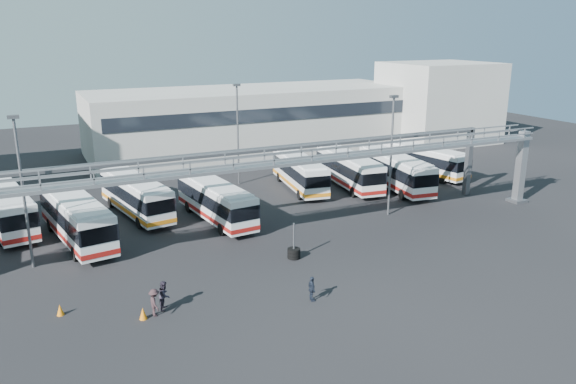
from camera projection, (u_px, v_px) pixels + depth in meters
name	position (u px, v px, depth m)	size (l,w,h in m)	color
ground	(300.00, 269.00, 37.27)	(140.00, 140.00, 0.00)	black
gantry	(264.00, 170.00, 40.84)	(51.40, 5.15, 7.10)	gray
warehouse	(252.00, 119.00, 74.08)	(42.00, 14.00, 8.00)	#9E9E99
building_right	(439.00, 102.00, 79.23)	(14.00, 12.00, 11.00)	#B2B2AD
light_pole_left	(22.00, 185.00, 35.99)	(0.70, 0.35, 10.21)	#4C4F54
light_pole_mid	(391.00, 149.00, 46.72)	(0.70, 0.35, 10.21)	#4C4F54
light_pole_back	(238.00, 129.00, 56.42)	(0.70, 0.35, 10.21)	#4C4F54
bus_1	(6.00, 207.00, 44.17)	(4.53, 11.58, 3.43)	silver
bus_2	(76.00, 217.00, 41.60)	(4.45, 11.72, 3.48)	silver
bus_3	(136.00, 195.00, 47.70)	(4.33, 11.13, 3.30)	silver
bus_4	(216.00, 200.00, 46.26)	(3.60, 10.92, 3.26)	silver
bus_6	(300.00, 172.00, 55.57)	(4.04, 10.99, 3.26)	silver
bus_7	(349.00, 169.00, 56.38)	(3.78, 11.31, 3.37)	silver
bus_8	(395.00, 170.00, 55.65)	(4.04, 11.60, 3.45)	silver
bus_9	(424.00, 160.00, 60.80)	(4.31, 10.71, 3.17)	silver
pedestrian_b	(164.00, 295.00, 31.73)	(0.83, 0.64, 1.70)	#25202C
pedestrian_c	(155.00, 303.00, 30.97)	(1.03, 0.59, 1.60)	#2E1F22
pedestrian_d	(312.00, 289.00, 32.69)	(0.90, 0.37, 1.53)	#19202D
cone_left	(143.00, 313.00, 30.73)	(0.43, 0.43, 0.68)	orange
cone_right	(60.00, 310.00, 31.17)	(0.40, 0.40, 0.64)	orange
tire_stack	(294.00, 252.00, 38.94)	(0.91, 0.91, 2.59)	black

